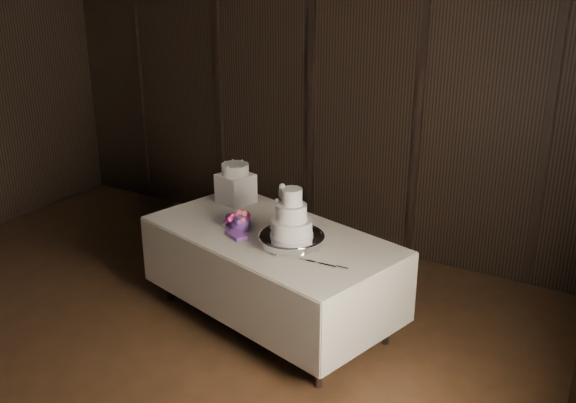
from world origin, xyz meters
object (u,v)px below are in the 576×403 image
(small_cake, at_px, (235,169))
(bouquet, at_px, (240,222))
(box_pedestal, at_px, (236,188))
(wedding_cake, at_px, (287,217))
(display_table, at_px, (272,273))
(cake_stand, at_px, (292,241))

(small_cake, bearing_deg, bouquet, -52.51)
(bouquet, relative_size, box_pedestal, 1.53)
(wedding_cake, height_order, small_cake, wedding_cake)
(wedding_cake, bearing_deg, small_cake, 163.43)
(display_table, height_order, wedding_cake, wedding_cake)
(display_table, relative_size, small_cake, 9.50)
(display_table, height_order, box_pedestal, box_pedestal)
(wedding_cake, bearing_deg, cake_stand, 46.62)
(wedding_cake, bearing_deg, box_pedestal, 163.43)
(small_cake, bearing_deg, display_table, -34.05)
(display_table, bearing_deg, small_cake, 160.33)
(display_table, xyz_separation_m, small_cake, (-0.61, 0.41, 0.64))
(display_table, height_order, cake_stand, cake_stand)
(wedding_cake, relative_size, bouquet, 0.91)
(box_pedestal, bearing_deg, cake_stand, -31.92)
(display_table, relative_size, box_pedestal, 8.41)
(wedding_cake, distance_m, bouquet, 0.51)
(cake_stand, distance_m, wedding_cake, 0.19)
(cake_stand, bearing_deg, box_pedestal, 148.08)
(display_table, distance_m, box_pedestal, 0.87)
(wedding_cake, xyz_separation_m, small_cake, (-0.84, 0.56, 0.06))
(display_table, distance_m, bouquet, 0.48)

